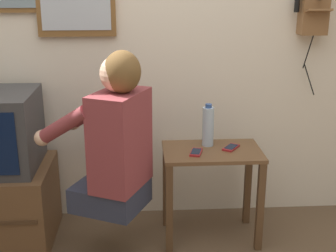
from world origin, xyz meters
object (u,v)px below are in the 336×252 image
person (115,139)px  cell_phone_spare (231,147)px  cell_phone_held (196,152)px  water_bottle (208,126)px  wall_phone_antique (315,0)px

person → cell_phone_spare: bearing=-47.8°
cell_phone_held → water_bottle: size_ratio=0.53×
cell_phone_held → water_bottle: water_bottle is taller
wall_phone_antique → water_bottle: 0.99m
person → cell_phone_held: bearing=-47.7°
wall_phone_antique → water_bottle: size_ratio=3.17×
cell_phone_held → cell_phone_spare: (0.22, 0.06, 0.00)m
person → cell_phone_held: size_ratio=6.49×
cell_phone_held → water_bottle: bearing=71.9°
cell_phone_held → cell_phone_spare: 0.22m
person → water_bottle: 0.60m
person → water_bottle: (0.54, 0.27, -0.03)m
wall_phone_antique → cell_phone_held: wall_phone_antique is taller
wall_phone_antique → cell_phone_held: bearing=-155.4°
water_bottle → cell_phone_spare: bearing=-26.3°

